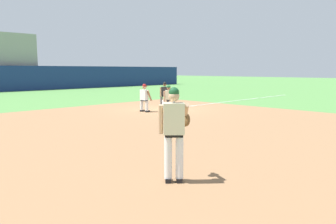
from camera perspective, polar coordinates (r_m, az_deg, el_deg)
The scene contains 11 objects.
ground_plane at distance 18.14m, azimuth -0.83°, elevation 0.45°, with size 160.00×160.00×0.00m, color #518942.
infield_dirt_patch at distance 12.28m, azimuth -0.35°, elevation -2.86°, with size 18.00×18.00×0.01m, color #936B47.
foul_line_stripe at distance 23.89m, azimuth 12.08°, elevation 1.98°, with size 14.87×0.10×0.00m, color white.
first_base_bag at distance 18.13m, azimuth -0.83°, elevation 0.59°, with size 0.38×0.38×0.09m, color white.
baseball at distance 15.09m, azimuth 0.59°, elevation -0.81°, with size 0.07×0.07×0.07m, color white.
pitcher at distance 6.31m, azimuth 1.16°, elevation -2.92°, with size 0.85×0.55×1.86m.
first_baseman at distance 18.32m, azimuth 0.19°, elevation 2.82°, with size 0.73×1.09×1.34m.
baserunner at distance 17.04m, azimuth -4.13°, elevation 2.66°, with size 0.45×0.61×1.46m.
umpire at distance 19.90m, azimuth -0.58°, elevation 3.36°, with size 0.67×0.67×1.46m.
outfield_wall at distance 37.11m, azimuth -25.33°, elevation 5.30°, with size 48.00×0.50×2.60m.
stadium_seating_block at distance 40.66m, azimuth -27.27°, elevation 7.74°, with size 5.91×5.90×6.00m.
Camera 1 is at (-12.54, -12.92, 2.19)m, focal length 35.00 mm.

